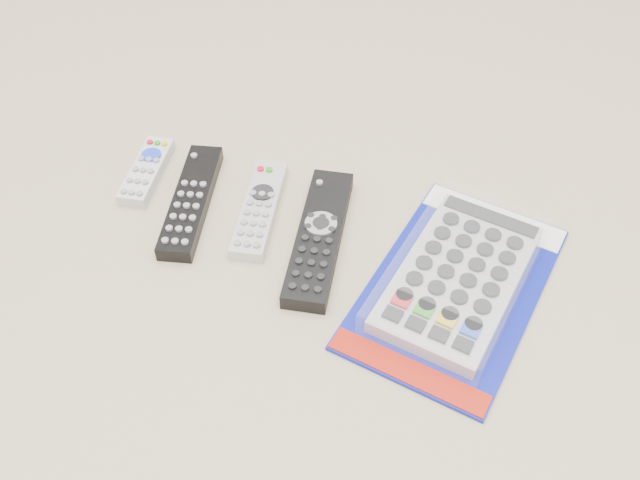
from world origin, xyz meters
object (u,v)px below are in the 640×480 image
(remote_slim_black, at_px, (191,201))
(jumbo_remote_packaged, at_px, (459,276))
(remote_small_grey, at_px, (147,171))
(remote_silver_dvd, at_px, (259,209))
(remote_large_black, at_px, (319,237))

(remote_slim_black, distance_m, jumbo_remote_packaged, 0.36)
(remote_small_grey, xyz_separation_m, remote_silver_dvd, (0.17, -0.02, -0.00))
(remote_silver_dvd, distance_m, remote_large_black, 0.09)
(remote_small_grey, height_order, jumbo_remote_packaged, jumbo_remote_packaged)
(remote_small_grey, height_order, remote_large_black, remote_large_black)
(remote_slim_black, bearing_deg, remote_silver_dvd, -2.60)
(remote_large_black, bearing_deg, jumbo_remote_packaged, -12.73)
(remote_silver_dvd, xyz_separation_m, remote_large_black, (0.09, -0.03, 0.00))
(remote_small_grey, bearing_deg, jumbo_remote_packaged, -15.79)
(remote_silver_dvd, height_order, jumbo_remote_packaged, jumbo_remote_packaged)
(jumbo_remote_packaged, bearing_deg, remote_slim_black, -172.66)
(remote_slim_black, height_order, remote_large_black, remote_large_black)
(remote_silver_dvd, relative_size, remote_large_black, 0.77)
(remote_slim_black, height_order, remote_silver_dvd, remote_slim_black)
(remote_slim_black, distance_m, remote_silver_dvd, 0.09)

